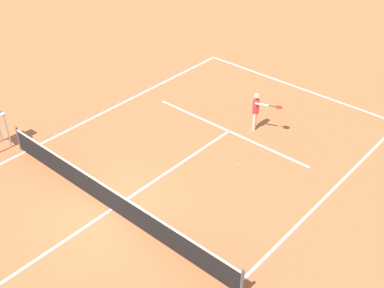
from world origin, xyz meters
The scene contains 5 objects.
ground_plane centered at (0.00, 0.00, 0.00)m, with size 60.00×60.00×0.00m, color #B76038.
court_lines centered at (0.00, 0.00, 0.00)m, with size 10.79×24.58×0.01m.
tennis_net centered at (0.00, 0.00, 0.50)m, with size 11.39×0.10×1.07m.
player_serving centered at (-0.77, -7.62, 1.05)m, with size 1.33×0.61×1.76m.
tennis_ball centered at (-1.80, -4.99, 0.03)m, with size 0.07×0.07×0.07m, color #CCE033.
Camera 1 is at (-10.79, 8.04, 11.77)m, focal length 46.57 mm.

